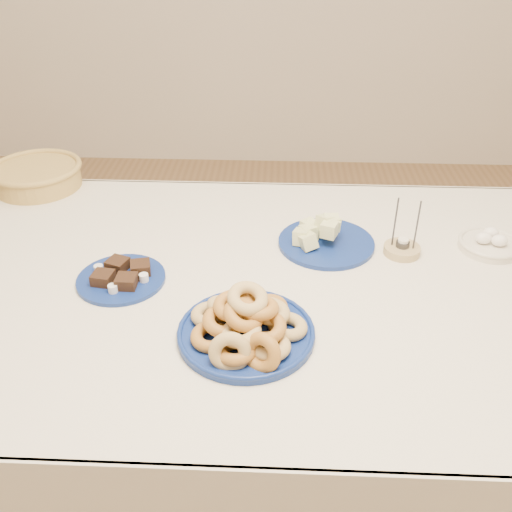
% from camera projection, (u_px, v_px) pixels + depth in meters
% --- Properties ---
extents(ground, '(5.00, 5.00, 0.00)m').
position_uv_depth(ground, '(257.00, 472.00, 1.81)').
color(ground, olive).
rests_on(ground, ground).
extents(dining_table, '(1.71, 1.11, 0.75)m').
position_uv_depth(dining_table, '(257.00, 313.00, 1.47)').
color(dining_table, brown).
rests_on(dining_table, ground).
extents(donut_platter, '(0.33, 0.33, 0.14)m').
position_uv_depth(donut_platter, '(246.00, 325.00, 1.20)').
color(donut_platter, navy).
rests_on(donut_platter, dining_table).
extents(melon_plate, '(0.32, 0.32, 0.09)m').
position_uv_depth(melon_plate, '(323.00, 237.00, 1.54)').
color(melon_plate, navy).
rests_on(melon_plate, dining_table).
extents(brownie_plate, '(0.23, 0.23, 0.04)m').
position_uv_depth(brownie_plate, '(121.00, 277.00, 1.40)').
color(brownie_plate, navy).
rests_on(brownie_plate, dining_table).
extents(wicker_basket, '(0.37, 0.37, 0.08)m').
position_uv_depth(wicker_basket, '(37.00, 175.00, 1.83)').
color(wicker_basket, olive).
rests_on(wicker_basket, dining_table).
extents(candle_holder, '(0.12, 0.12, 0.16)m').
position_uv_depth(candle_holder, '(402.00, 249.00, 1.50)').
color(candle_holder, tan).
rests_on(candle_holder, dining_table).
extents(egg_bowl, '(0.17, 0.17, 0.05)m').
position_uv_depth(egg_bowl, '(489.00, 243.00, 1.52)').
color(egg_bowl, beige).
rests_on(egg_bowl, dining_table).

